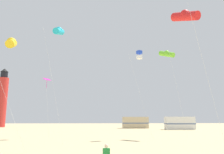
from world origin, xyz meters
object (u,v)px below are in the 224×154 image
at_px(kite_tube_cyan, 59,31).
at_px(kite_diamond_magenta, 47,81).
at_px(lighthouse_distant, 2,99).
at_px(rv_van_tan, 135,123).
at_px(kite_tube_scarlet, 185,16).
at_px(kite_tube_lime, 167,54).
at_px(kite_tube_gold, 11,43).
at_px(kite_flyer_standing, 106,154).
at_px(rv_van_white, 180,123).
at_px(kite_box_blue, 139,55).

bearing_deg(kite_tube_cyan, kite_diamond_magenta, 112.11).
xyz_separation_m(lighthouse_distant, rv_van_tan, (37.00, -8.04, -6.45)).
relative_size(kite_tube_cyan, kite_tube_scarlet, 1.14).
xyz_separation_m(kite_tube_lime, kite_tube_gold, (-16.85, -10.72, -2.55)).
relative_size(kite_flyer_standing, rv_van_white, 0.18).
height_order(kite_diamond_magenta, kite_tube_scarlet, kite_tube_scarlet).
relative_size(kite_flyer_standing, kite_tube_lime, 0.10).
bearing_deg(kite_tube_cyan, kite_flyer_standing, -65.22).
bearing_deg(rv_van_tan, kite_tube_gold, -114.27).
bearing_deg(kite_diamond_magenta, rv_van_tan, 58.92).
bearing_deg(lighthouse_distant, kite_box_blue, -46.79).
bearing_deg(kite_box_blue, kite_tube_cyan, -151.97).
distance_m(kite_tube_cyan, kite_tube_gold, 6.44).
bearing_deg(rv_van_white, kite_tube_gold, -129.93).
bearing_deg(rv_van_white, kite_tube_lime, -113.51).
bearing_deg(kite_flyer_standing, kite_tube_scarlet, -165.70).
bearing_deg(kite_diamond_magenta, kite_box_blue, -4.22).
height_order(kite_tube_lime, rv_van_white, kite_tube_lime).
bearing_deg(lighthouse_distant, rv_van_tan, -12.25).
height_order(kite_box_blue, lighthouse_distant, lighthouse_distant).
relative_size(kite_flyer_standing, kite_box_blue, 0.10).
height_order(kite_flyer_standing, kite_tube_cyan, kite_tube_cyan).
height_order(kite_tube_gold, lighthouse_distant, lighthouse_distant).
distance_m(lighthouse_distant, rv_van_tan, 38.41).
xyz_separation_m(kite_tube_scarlet, lighthouse_distant, (-34.69, 48.21, -2.50)).
height_order(kite_tube_scarlet, kite_box_blue, kite_box_blue).
xyz_separation_m(kite_diamond_magenta, kite_box_blue, (12.37, -0.91, 3.58)).
bearing_deg(kite_flyer_standing, kite_tube_cyan, -79.35).
bearing_deg(kite_box_blue, rv_van_tan, 82.45).
relative_size(kite_tube_scarlet, kite_tube_lime, 0.92).
bearing_deg(kite_tube_cyan, kite_tube_gold, -121.88).
bearing_deg(kite_diamond_magenta, kite_tube_gold, -92.43).
distance_m(kite_tube_lime, lighthouse_distant, 51.20).
xyz_separation_m(kite_tube_cyan, lighthouse_distant, (-23.49, 40.77, -4.10)).
bearing_deg(rv_van_tan, kite_flyer_standing, -101.63).
xyz_separation_m(kite_tube_cyan, rv_van_white, (22.43, 25.89, -10.55)).
bearing_deg(kite_tube_scarlet, kite_tube_gold, 169.35).
height_order(kite_diamond_magenta, lighthouse_distant, lighthouse_distant).
distance_m(kite_diamond_magenta, rv_van_tan, 31.59).
xyz_separation_m(kite_diamond_magenta, kite_tube_lime, (16.38, -0.22, 4.01)).
relative_size(kite_diamond_magenta, kite_tube_gold, 0.82).
distance_m(kite_tube_gold, lighthouse_distant, 49.96).
xyz_separation_m(kite_tube_scarlet, rv_van_white, (11.23, 33.33, -8.95)).
bearing_deg(kite_tube_scarlet, kite_tube_lime, 78.68).
bearing_deg(kite_diamond_magenta, kite_tube_lime, -0.78).
height_order(lighthouse_distant, rv_van_white, lighthouse_distant).
xyz_separation_m(kite_flyer_standing, kite_box_blue, (4.88, 16.05, 10.30)).
bearing_deg(kite_tube_lime, rv_van_white, 66.80).
relative_size(kite_tube_scarlet, kite_box_blue, 0.96).
height_order(kite_flyer_standing, kite_tube_scarlet, kite_tube_scarlet).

